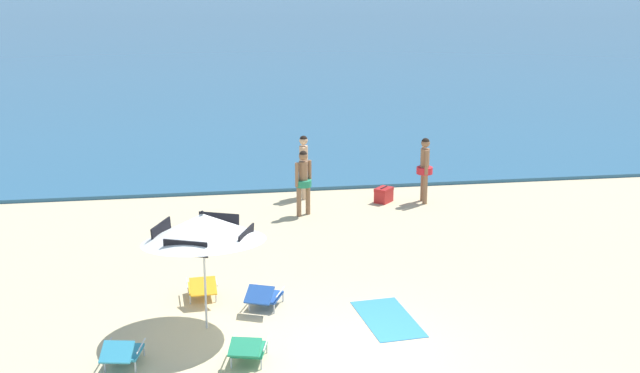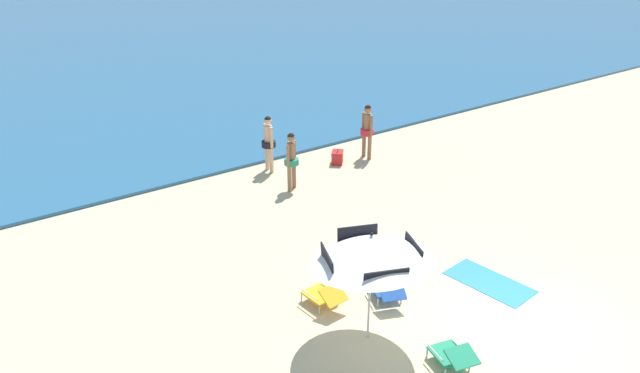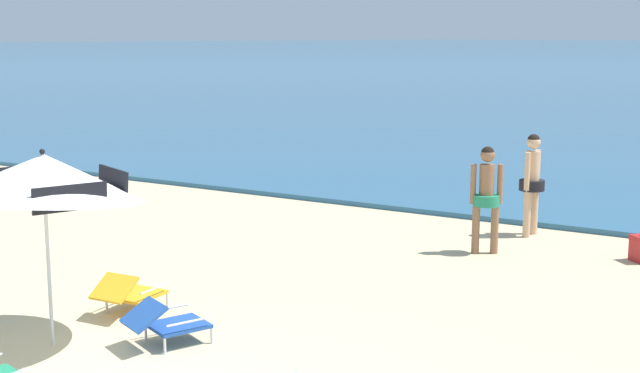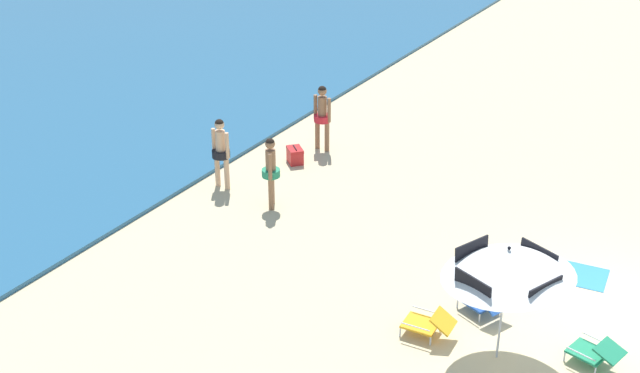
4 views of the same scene
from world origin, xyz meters
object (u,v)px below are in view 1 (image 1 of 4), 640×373
at_px(lounge_chair_facing_sea, 248,349).
at_px(person_standing_near_shore, 304,162).
at_px(beach_umbrella_striped_main, 203,228).
at_px(lounge_chair_spare_folded, 264,296).
at_px(beach_towel, 388,319).
at_px(person_standing_beside, 425,165).
at_px(lounge_chair_beside_umbrella, 122,352).
at_px(person_wading_in, 303,178).
at_px(cooler_box, 384,195).
at_px(lounge_chair_under_umbrella, 202,287).

relative_size(lounge_chair_facing_sea, person_standing_near_shore, 0.55).
bearing_deg(person_standing_near_shore, beach_umbrella_striped_main, -109.62).
distance_m(beach_umbrella_striped_main, lounge_chair_spare_folded, 2.06).
height_order(person_standing_near_shore, beach_towel, person_standing_near_shore).
relative_size(lounge_chair_facing_sea, person_standing_beside, 0.55).
height_order(beach_umbrella_striped_main, lounge_chair_beside_umbrella, beach_umbrella_striped_main).
height_order(lounge_chair_facing_sea, person_standing_beside, person_standing_beside).
bearing_deg(person_standing_beside, person_standing_near_shore, 163.88).
xyz_separation_m(person_standing_beside, beach_towel, (-2.71, -7.19, -1.02)).
xyz_separation_m(lounge_chair_facing_sea, person_standing_beside, (5.36, 8.54, 0.75)).
xyz_separation_m(beach_umbrella_striped_main, lounge_chair_beside_umbrella, (-1.37, -1.28, -1.62)).
relative_size(person_standing_beside, person_wading_in, 1.04).
xyz_separation_m(person_standing_near_shore, person_wading_in, (-0.22, -1.58, -0.03)).
relative_size(lounge_chair_beside_umbrella, cooler_box, 1.62).
height_order(lounge_chair_spare_folded, cooler_box, lounge_chair_spare_folded).
bearing_deg(beach_umbrella_striped_main, lounge_chair_facing_sea, -66.86).
bearing_deg(person_wading_in, beach_towel, -84.17).
bearing_deg(lounge_chair_under_umbrella, lounge_chair_beside_umbrella, -117.49).
bearing_deg(lounge_chair_under_umbrella, lounge_chair_facing_sea, -76.04).
distance_m(lounge_chair_beside_umbrella, lounge_chair_spare_folded, 3.13).
height_order(person_standing_beside, person_wading_in, person_standing_beside).
height_order(lounge_chair_facing_sea, cooler_box, lounge_chair_facing_sea).
height_order(person_standing_near_shore, cooler_box, person_standing_near_shore).
bearing_deg(lounge_chair_under_umbrella, person_standing_beside, 43.80).
relative_size(beach_umbrella_striped_main, lounge_chair_spare_folded, 2.50).
relative_size(lounge_chair_under_umbrella, person_standing_beside, 0.52).
bearing_deg(person_wading_in, lounge_chair_under_umbrella, -117.47).
bearing_deg(lounge_chair_spare_folded, lounge_chair_facing_sea, -101.93).
distance_m(lounge_chair_facing_sea, person_wading_in, 8.15).
bearing_deg(lounge_chair_spare_folded, person_wading_in, 75.02).
xyz_separation_m(person_standing_near_shore, person_standing_beside, (3.15, -0.91, 0.01)).
bearing_deg(lounge_chair_spare_folded, lounge_chair_under_umbrella, 151.99).
xyz_separation_m(lounge_chair_facing_sea, cooler_box, (4.29, 8.71, -0.07)).
bearing_deg(person_standing_beside, beach_umbrella_striped_main, -130.34).
xyz_separation_m(person_wading_in, beach_towel, (0.67, -6.53, -0.98)).
bearing_deg(beach_towel, person_standing_beside, 69.36).
bearing_deg(cooler_box, beach_towel, -102.56).
distance_m(lounge_chair_spare_folded, person_standing_near_shore, 7.55).
height_order(lounge_chair_under_umbrella, lounge_chair_spare_folded, lounge_chair_under_umbrella).
height_order(lounge_chair_facing_sea, person_wading_in, person_wading_in).
xyz_separation_m(person_standing_beside, person_wading_in, (-3.38, -0.66, -0.04)).
height_order(lounge_chair_facing_sea, lounge_chair_spare_folded, lounge_chair_spare_folded).
distance_m(lounge_chair_spare_folded, beach_towel, 2.36).
distance_m(person_standing_near_shore, person_wading_in, 1.59).
xyz_separation_m(lounge_chair_facing_sea, lounge_chair_spare_folded, (0.45, 2.14, -0.01)).
height_order(beach_umbrella_striped_main, person_wading_in, beach_umbrella_striped_main).
bearing_deg(person_standing_near_shore, person_wading_in, -98.08).
relative_size(lounge_chair_facing_sea, cooler_box, 1.61).
distance_m(lounge_chair_beside_umbrella, lounge_chair_facing_sea, 2.01).
bearing_deg(person_wading_in, person_standing_beside, 11.13).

